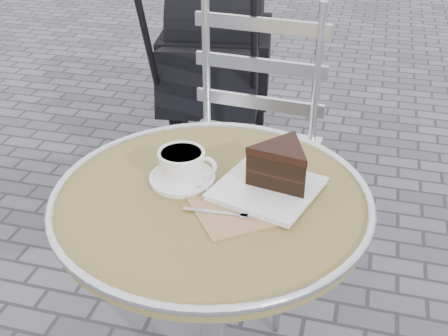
% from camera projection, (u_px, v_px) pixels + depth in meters
% --- Properties ---
extents(cafe_table, '(0.72, 0.72, 0.74)m').
position_uv_depth(cafe_table, '(212.00, 253.00, 1.33)').
color(cafe_table, silver).
rests_on(cafe_table, ground).
extents(cappuccino_set, '(0.17, 0.15, 0.08)m').
position_uv_depth(cappuccino_set, '(183.00, 168.00, 1.28)').
color(cappuccino_set, white).
rests_on(cappuccino_set, cafe_table).
extents(cake_plate_set, '(0.32, 0.34, 0.11)m').
position_uv_depth(cake_plate_set, '(277.00, 171.00, 1.24)').
color(cake_plate_set, '#A77D5B').
rests_on(cake_plate_set, cafe_table).
extents(bistro_chair, '(0.48, 0.48, 0.99)m').
position_uv_depth(bistro_chair, '(252.00, 119.00, 1.85)').
color(bistro_chair, silver).
rests_on(bistro_chair, ground).
extents(baby_stroller, '(0.60, 1.04, 1.02)m').
position_uv_depth(baby_stroller, '(215.00, 73.00, 2.61)').
color(baby_stroller, black).
rests_on(baby_stroller, ground).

